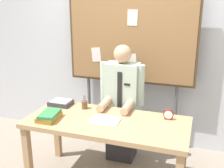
{
  "coord_description": "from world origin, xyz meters",
  "views": [
    {
      "loc": [
        0.89,
        -2.48,
        1.97
      ],
      "look_at": [
        0.0,
        0.17,
        1.11
      ],
      "focal_mm": 43.9,
      "sensor_mm": 36.0,
      "label": 1
    }
  ],
  "objects_px": {
    "open_notebook": "(105,120)",
    "desk_clock": "(168,115)",
    "book_stack": "(49,116)",
    "pen_holder": "(85,105)",
    "person": "(122,108)",
    "desk": "(107,128)",
    "bulletin_board": "(131,38)",
    "paper_tray": "(61,103)"
  },
  "relations": [
    {
      "from": "desk",
      "to": "pen_holder",
      "type": "distance_m",
      "value": 0.44
    },
    {
      "from": "bulletin_board",
      "to": "pen_holder",
      "type": "relative_size",
      "value": 13.36
    },
    {
      "from": "person",
      "to": "bulletin_board",
      "type": "height_order",
      "value": "bulletin_board"
    },
    {
      "from": "desk",
      "to": "pen_holder",
      "type": "bearing_deg",
      "value": 147.57
    },
    {
      "from": "desk",
      "to": "bulletin_board",
      "type": "relative_size",
      "value": 0.8
    },
    {
      "from": "person",
      "to": "desk",
      "type": "bearing_deg",
      "value": -90.0
    },
    {
      "from": "paper_tray",
      "to": "desk_clock",
      "type": "bearing_deg",
      "value": -0.36
    },
    {
      "from": "book_stack",
      "to": "open_notebook",
      "type": "xyz_separation_m",
      "value": [
        0.57,
        0.15,
        -0.03
      ]
    },
    {
      "from": "desk",
      "to": "open_notebook",
      "type": "xyz_separation_m",
      "value": [
        -0.01,
        -0.02,
        0.1
      ]
    },
    {
      "from": "open_notebook",
      "to": "desk_clock",
      "type": "height_order",
      "value": "desk_clock"
    },
    {
      "from": "book_stack",
      "to": "open_notebook",
      "type": "bearing_deg",
      "value": 14.9
    },
    {
      "from": "person",
      "to": "book_stack",
      "type": "relative_size",
      "value": 5.08
    },
    {
      "from": "desk",
      "to": "desk_clock",
      "type": "xyz_separation_m",
      "value": [
        0.61,
        0.23,
        0.14
      ]
    },
    {
      "from": "desk_clock",
      "to": "person",
      "type": "bearing_deg",
      "value": 151.92
    },
    {
      "from": "desk",
      "to": "bulletin_board",
      "type": "bearing_deg",
      "value": 90.01
    },
    {
      "from": "person",
      "to": "paper_tray",
      "type": "relative_size",
      "value": 5.66
    },
    {
      "from": "desk",
      "to": "person",
      "type": "relative_size",
      "value": 1.16
    },
    {
      "from": "person",
      "to": "pen_holder",
      "type": "bearing_deg",
      "value": -137.12
    },
    {
      "from": "person",
      "to": "open_notebook",
      "type": "distance_m",
      "value": 0.58
    },
    {
      "from": "book_stack",
      "to": "desk_clock",
      "type": "xyz_separation_m",
      "value": [
        1.19,
        0.4,
        0.01
      ]
    },
    {
      "from": "open_notebook",
      "to": "paper_tray",
      "type": "bearing_deg",
      "value": 158.53
    },
    {
      "from": "desk_clock",
      "to": "paper_tray",
      "type": "xyz_separation_m",
      "value": [
        -1.28,
        0.01,
        -0.02
      ]
    },
    {
      "from": "desk_clock",
      "to": "pen_holder",
      "type": "xyz_separation_m",
      "value": [
        -0.96,
        -0.01,
        -0.0
      ]
    },
    {
      "from": "desk",
      "to": "pen_holder",
      "type": "height_order",
      "value": "pen_holder"
    },
    {
      "from": "desk_clock",
      "to": "paper_tray",
      "type": "relative_size",
      "value": 0.42
    },
    {
      "from": "book_stack",
      "to": "pen_holder",
      "type": "bearing_deg",
      "value": 59.99
    },
    {
      "from": "bulletin_board",
      "to": "paper_tray",
      "type": "height_order",
      "value": "bulletin_board"
    },
    {
      "from": "pen_holder",
      "to": "paper_tray",
      "type": "height_order",
      "value": "pen_holder"
    },
    {
      "from": "open_notebook",
      "to": "pen_holder",
      "type": "distance_m",
      "value": 0.42
    },
    {
      "from": "bulletin_board",
      "to": "paper_tray",
      "type": "distance_m",
      "value": 1.2
    },
    {
      "from": "pen_holder",
      "to": "person",
      "type": "bearing_deg",
      "value": 42.88
    },
    {
      "from": "desk_clock",
      "to": "pen_holder",
      "type": "distance_m",
      "value": 0.96
    },
    {
      "from": "person",
      "to": "desk_clock",
      "type": "distance_m",
      "value": 0.7
    },
    {
      "from": "person",
      "to": "bulletin_board",
      "type": "distance_m",
      "value": 0.9
    },
    {
      "from": "person",
      "to": "paper_tray",
      "type": "bearing_deg",
      "value": -154.85
    },
    {
      "from": "book_stack",
      "to": "open_notebook",
      "type": "distance_m",
      "value": 0.59
    },
    {
      "from": "bulletin_board",
      "to": "open_notebook",
      "type": "distance_m",
      "value": 1.2
    },
    {
      "from": "bulletin_board",
      "to": "paper_tray",
      "type": "relative_size",
      "value": 8.22
    },
    {
      "from": "person",
      "to": "book_stack",
      "type": "distance_m",
      "value": 0.94
    },
    {
      "from": "desk",
      "to": "book_stack",
      "type": "relative_size",
      "value": 5.89
    },
    {
      "from": "book_stack",
      "to": "pen_holder",
      "type": "xyz_separation_m",
      "value": [
        0.23,
        0.4,
        0.01
      ]
    },
    {
      "from": "desk",
      "to": "paper_tray",
      "type": "xyz_separation_m",
      "value": [
        -0.67,
        0.24,
        0.12
      ]
    }
  ]
}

